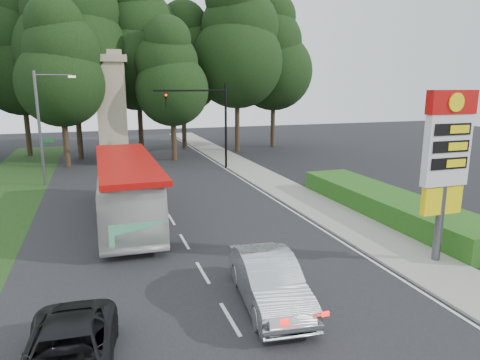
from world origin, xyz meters
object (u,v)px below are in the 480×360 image
object	(u,v)px
gas_station_pylon	(447,154)
transit_bus	(127,190)
traffic_signal_mast	(211,114)
suv_charcoal	(68,356)
monument	(111,107)
streetlight_signs	(42,123)
sedan_silver	(269,281)

from	to	relation	value
gas_station_pylon	transit_bus	world-z (taller)	gas_station_pylon
traffic_signal_mast	suv_charcoal	bearing A→B (deg)	-112.27
monument	suv_charcoal	world-z (taller)	monument
streetlight_signs	monument	xyz separation A→B (m)	(4.99, 7.99, 0.67)
gas_station_pylon	sedan_silver	xyz separation A→B (m)	(-7.70, -0.97, -3.63)
gas_station_pylon	streetlight_signs	size ratio (longest dim) A/B	0.86
traffic_signal_mast	monument	world-z (taller)	monument
monument	transit_bus	size ratio (longest dim) A/B	0.85
streetlight_signs	sedan_silver	xyz separation A→B (m)	(8.49, -20.98, -3.62)
gas_station_pylon	suv_charcoal	size ratio (longest dim) A/B	1.43
monument	suv_charcoal	xyz separation A→B (m)	(-2.51, -30.89, -4.44)
sedan_silver	transit_bus	bearing A→B (deg)	115.14
gas_station_pylon	traffic_signal_mast	world-z (taller)	traffic_signal_mast
traffic_signal_mast	transit_bus	size ratio (longest dim) A/B	0.61
monument	sedan_silver	xyz separation A→B (m)	(3.50, -28.98, -4.28)
gas_station_pylon	sedan_silver	bearing A→B (deg)	-172.82
streetlight_signs	traffic_signal_mast	bearing A→B (deg)	8.92
gas_station_pylon	streetlight_signs	distance (m)	25.74
streetlight_signs	monument	distance (m)	9.44
suv_charcoal	traffic_signal_mast	bearing A→B (deg)	72.12
streetlight_signs	sedan_silver	distance (m)	22.92
traffic_signal_mast	transit_bus	bearing A→B (deg)	-122.43
transit_bus	traffic_signal_mast	bearing A→B (deg)	59.41
transit_bus	suv_charcoal	xyz separation A→B (m)	(-2.38, -12.59, -0.98)
suv_charcoal	gas_station_pylon	bearing A→B (deg)	16.26
traffic_signal_mast	suv_charcoal	distance (m)	27.19
gas_station_pylon	streetlight_signs	bearing A→B (deg)	128.96
gas_station_pylon	sedan_silver	world-z (taller)	gas_station_pylon
traffic_signal_mast	transit_bus	distance (m)	14.88
streetlight_signs	monument	size ratio (longest dim) A/B	0.80
monument	transit_bus	distance (m)	18.62
monument	streetlight_signs	bearing A→B (deg)	-121.97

